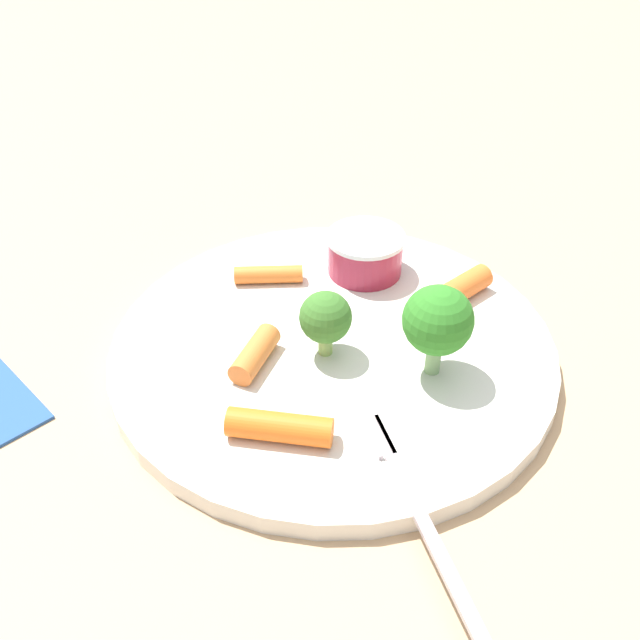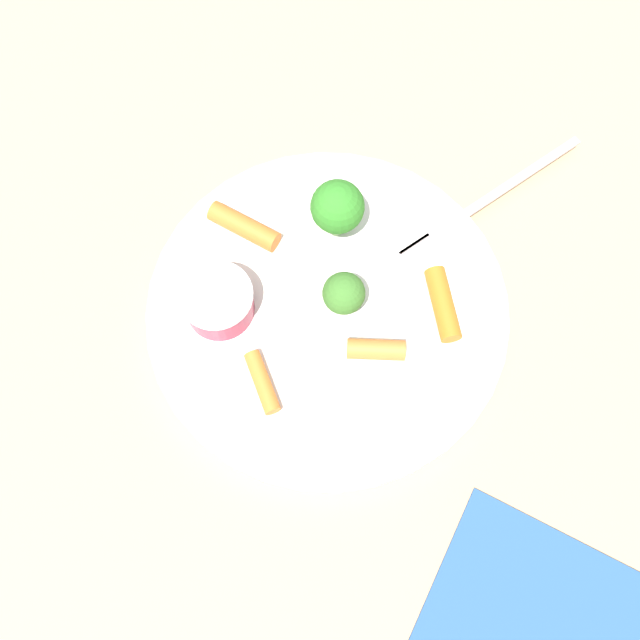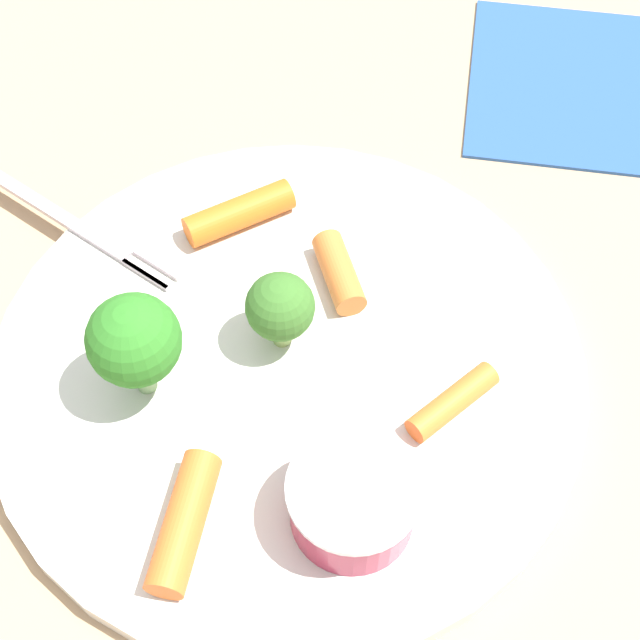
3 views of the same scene
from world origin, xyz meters
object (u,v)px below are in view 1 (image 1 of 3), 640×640
object	(u,v)px
broccoli_floret_0	(438,321)
plate	(333,349)
carrot_stick_3	(280,427)
broccoli_floret_1	(326,318)
fork	(438,552)
carrot_stick_2	(455,292)
sauce_cup	(365,254)
carrot_stick_1	(255,354)
carrot_stick_0	(269,275)

from	to	relation	value
broccoli_floret_0	plate	bearing A→B (deg)	46.44
broccoli_floret_0	carrot_stick_3	xyz separation A→B (m)	(-0.02, 0.10, -0.03)
broccoli_floret_1	carrot_stick_3	size ratio (longest dim) A/B	0.76
fork	broccoli_floret_1	bearing A→B (deg)	1.17
broccoli_floret_0	carrot_stick_3	size ratio (longest dim) A/B	1.03
broccoli_floret_1	carrot_stick_2	bearing A→B (deg)	-77.41
carrot_stick_2	carrot_stick_3	size ratio (longest dim) A/B	1.03
carrot_stick_2	sauce_cup	bearing A→B (deg)	39.51
carrot_stick_2	broccoli_floret_1	bearing A→B (deg)	102.59
carrot_stick_1	carrot_stick_0	bearing A→B (deg)	-20.69
broccoli_floret_0	carrot_stick_3	distance (m)	0.10
sauce_cup	carrot_stick_2	xyz separation A→B (m)	(-0.05, -0.04, -0.01)
broccoli_floret_0	fork	bearing A→B (deg)	156.03
sauce_cup	carrot_stick_2	distance (m)	0.07
carrot_stick_0	carrot_stick_2	size ratio (longest dim) A/B	0.80
sauce_cup	fork	size ratio (longest dim) A/B	0.29
carrot_stick_1	carrot_stick_2	xyz separation A→B (m)	(0.02, -0.14, 0.00)
sauce_cup	carrot_stick_1	bearing A→B (deg)	126.20
broccoli_floret_0	carrot_stick_1	distance (m)	0.11
broccoli_floret_1	carrot_stick_3	bearing A→B (deg)	142.28
sauce_cup	carrot_stick_1	world-z (taller)	sauce_cup
carrot_stick_0	carrot_stick_3	world-z (taller)	carrot_stick_3
carrot_stick_3	carrot_stick_0	bearing A→B (deg)	-12.99
sauce_cup	carrot_stick_0	xyz separation A→B (m)	(0.01, 0.07, -0.01)
plate	broccoli_floret_0	world-z (taller)	broccoli_floret_0
broccoli_floret_1	carrot_stick_0	size ratio (longest dim) A/B	0.92
broccoli_floret_0	fork	size ratio (longest dim) A/B	0.31
plate	sauce_cup	xyz separation A→B (m)	(0.06, -0.05, 0.02)
broccoli_floret_0	carrot_stick_0	bearing A→B (deg)	29.41
carrot_stick_0	plate	bearing A→B (deg)	-164.62
broccoli_floret_0	sauce_cup	bearing A→B (deg)	-0.05
carrot_stick_1	carrot_stick_3	size ratio (longest dim) A/B	0.75
carrot_stick_0	fork	world-z (taller)	carrot_stick_0
carrot_stick_3	fork	distance (m)	0.10
carrot_stick_0	carrot_stick_2	bearing A→B (deg)	-119.04
sauce_cup	plate	bearing A→B (deg)	144.75
carrot_stick_1	fork	size ratio (longest dim) A/B	0.23
plate	carrot_stick_1	bearing A→B (deg)	96.04
fork	carrot_stick_2	bearing A→B (deg)	-28.71
plate	broccoli_floret_0	distance (m)	0.08
fork	carrot_stick_0	bearing A→B (deg)	3.88
plate	carrot_stick_0	world-z (taller)	carrot_stick_0
broccoli_floret_1	broccoli_floret_0	bearing A→B (deg)	-123.38
plate	sauce_cup	distance (m)	0.08
carrot_stick_0	sauce_cup	bearing A→B (deg)	-97.48
carrot_stick_1	fork	bearing A→B (deg)	-163.33
sauce_cup	carrot_stick_1	xyz separation A→B (m)	(-0.07, 0.09, -0.01)
sauce_cup	broccoli_floret_1	distance (m)	0.09
broccoli_floret_0	carrot_stick_2	xyz separation A→B (m)	(0.06, -0.04, -0.03)
carrot_stick_1	carrot_stick_3	distance (m)	0.06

